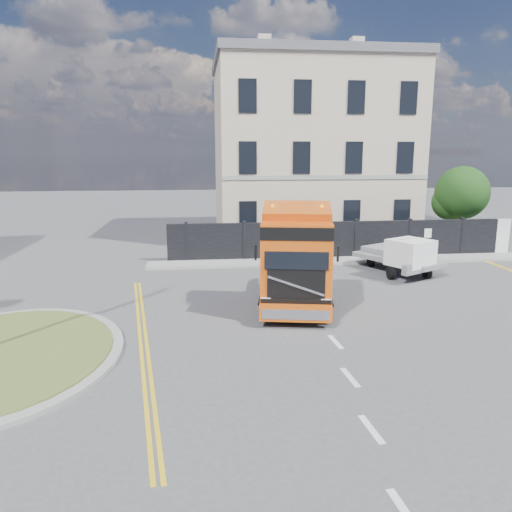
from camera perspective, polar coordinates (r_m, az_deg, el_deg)
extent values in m
plane|color=#424244|center=(17.57, -1.87, -6.82)|extent=(120.00, 120.00, 0.00)
cube|color=black|center=(27.03, 9.28, 1.81)|extent=(18.00, 0.25, 2.00)
cube|color=silver|center=(30.46, 24.86, 1.99)|extent=(2.60, 0.12, 2.00)
cube|color=#BDAB96|center=(33.91, 6.03, 11.54)|extent=(12.00, 10.00, 11.00)
cube|color=#535359|center=(34.38, 6.25, 21.16)|extent=(12.30, 10.30, 0.50)
cube|color=#BDAB96|center=(33.99, 0.94, 22.62)|extent=(0.80, 0.80, 1.60)
cube|color=#BDAB96|center=(35.27, 11.42, 22.01)|extent=(0.80, 0.80, 1.60)
cylinder|color=#382619|center=(33.00, 22.21, 3.23)|extent=(0.24, 0.24, 2.40)
sphere|color=#0F3413|center=(32.79, 22.48, 6.69)|extent=(3.20, 3.20, 3.20)
sphere|color=#0F3413|center=(32.95, 21.30, 5.75)|extent=(2.20, 2.20, 2.20)
cube|color=gray|center=(26.36, 9.74, -0.54)|extent=(20.00, 1.60, 0.12)
cube|color=black|center=(19.19, 4.55, -3.05)|extent=(3.38, 6.24, 0.42)
cube|color=#C34B0D|center=(17.29, 4.62, -0.23)|extent=(2.77, 2.84, 2.63)
cube|color=#C34B0D|center=(18.07, 4.67, 3.77)|extent=(2.46, 1.28, 1.31)
cube|color=black|center=(16.04, 4.66, 0.19)|extent=(2.04, 0.45, 0.99)
cube|color=#C34B0D|center=(16.23, 4.55, -6.53)|extent=(2.37, 0.77, 0.52)
cylinder|color=black|center=(16.98, 1.10, -5.76)|extent=(0.48, 1.02, 0.98)
cylinder|color=gray|center=(16.98, 1.10, -5.76)|extent=(0.44, 0.59, 0.54)
cylinder|color=black|center=(16.99, 7.98, -5.87)|extent=(0.48, 1.02, 0.98)
cylinder|color=gray|center=(16.99, 7.98, -5.87)|extent=(0.44, 0.59, 0.54)
cylinder|color=black|center=(20.18, 1.65, -2.92)|extent=(0.48, 1.02, 0.98)
cylinder|color=gray|center=(20.18, 1.65, -2.92)|extent=(0.44, 0.59, 0.54)
cylinder|color=black|center=(20.19, 7.42, -3.00)|extent=(0.48, 1.02, 0.98)
cylinder|color=gray|center=(20.19, 7.42, -3.00)|extent=(0.44, 0.59, 0.54)
cylinder|color=black|center=(21.27, 1.80, -2.15)|extent=(0.48, 1.02, 0.98)
cylinder|color=gray|center=(21.27, 1.80, -2.15)|extent=(0.44, 0.59, 0.54)
cylinder|color=black|center=(21.28, 7.26, -2.23)|extent=(0.48, 1.02, 0.98)
cylinder|color=gray|center=(21.28, 7.26, -2.23)|extent=(0.44, 0.59, 0.54)
cube|color=slate|center=(24.64, 15.90, -0.34)|extent=(3.55, 4.57, 0.22)
cube|color=silver|center=(23.33, 17.22, 0.37)|extent=(2.26, 2.22, 1.16)
cylinder|color=black|center=(23.19, 15.17, -1.83)|extent=(0.22, 0.62, 0.62)
cylinder|color=black|center=(23.86, 18.95, -1.69)|extent=(0.22, 0.62, 0.62)
cylinder|color=black|center=(25.63, 12.98, -0.45)|extent=(0.22, 0.62, 0.62)
cylinder|color=black|center=(26.24, 16.47, -0.35)|extent=(0.22, 0.62, 0.62)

